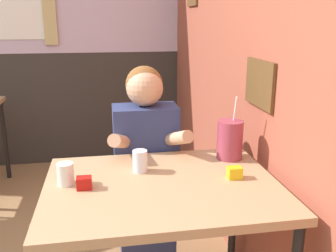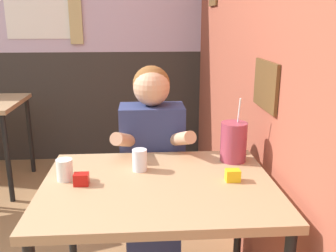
# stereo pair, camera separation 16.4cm
# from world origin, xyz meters

# --- Properties ---
(brick_wall_right) EXTENTS (0.08, 4.58, 2.70)m
(brick_wall_right) POSITION_xyz_m (1.46, 1.29, 1.35)
(brick_wall_right) COLOR #9E4C38
(brick_wall_right) RESTS_ON ground_plane
(back_wall) EXTENTS (5.85, 0.09, 2.70)m
(back_wall) POSITION_xyz_m (-0.01, 2.61, 1.35)
(back_wall) COLOR silver
(back_wall) RESTS_ON ground_plane
(main_table) EXTENTS (0.96, 0.74, 0.76)m
(main_table) POSITION_xyz_m (0.90, 0.26, 0.68)
(main_table) COLOR tan
(main_table) RESTS_ON ground_plane
(person_seated) EXTENTS (0.42, 0.40, 1.18)m
(person_seated) POSITION_xyz_m (0.89, 0.75, 0.61)
(person_seated) COLOR navy
(person_seated) RESTS_ON ground_plane
(cocktail_pitcher) EXTENTS (0.12, 0.12, 0.31)m
(cocktail_pitcher) POSITION_xyz_m (1.27, 0.49, 0.85)
(cocktail_pitcher) COLOR #99384C
(cocktail_pitcher) RESTS_ON main_table
(glass_near_pitcher) EXTENTS (0.07, 0.07, 0.10)m
(glass_near_pitcher) POSITION_xyz_m (0.82, 0.40, 0.81)
(glass_near_pitcher) COLOR silver
(glass_near_pitcher) RESTS_ON main_table
(glass_center) EXTENTS (0.07, 0.07, 0.09)m
(glass_center) POSITION_xyz_m (0.51, 0.32, 0.80)
(glass_center) COLOR silver
(glass_center) RESTS_ON main_table
(condiment_ketchup) EXTENTS (0.06, 0.04, 0.05)m
(condiment_ketchup) POSITION_xyz_m (0.59, 0.26, 0.78)
(condiment_ketchup) COLOR #B7140F
(condiment_ketchup) RESTS_ON main_table
(condiment_mustard) EXTENTS (0.06, 0.04, 0.05)m
(condiment_mustard) POSITION_xyz_m (1.21, 0.26, 0.78)
(condiment_mustard) COLOR yellow
(condiment_mustard) RESTS_ON main_table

